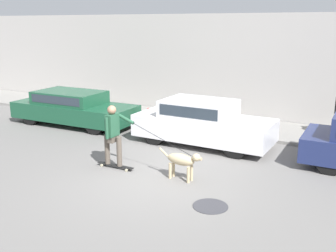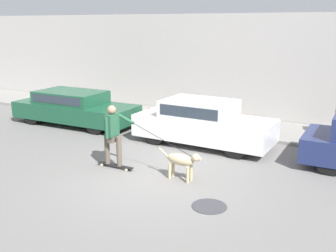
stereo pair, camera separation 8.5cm
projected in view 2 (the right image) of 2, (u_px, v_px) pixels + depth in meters
The scene contains 9 objects.
ground_plane at pixel (157, 179), 9.25m from camera, with size 36.00×36.00×0.00m, color slate.
back_wall at pixel (250, 68), 14.53m from camera, with size 32.00×0.30×3.90m.
sidewalk_curb at pixel (235, 126), 13.81m from camera, with size 30.00×2.50×0.10m.
parked_car_0 at pixel (74, 108), 14.09m from camera, with size 4.61×1.80×1.20m.
parked_car_1 at pixel (203, 123), 11.74m from camera, with size 4.13×1.74×1.34m.
dog at pixel (182, 161), 9.07m from camera, with size 1.14×0.33×0.71m.
skateboarder at pixel (113, 133), 9.72m from camera, with size 2.71×0.53×1.61m.
manhole_cover at pixel (209, 206), 7.85m from camera, with size 0.71×0.71×0.01m.
fire_hydrant at pixel (150, 117), 13.66m from camera, with size 0.18×0.18×0.71m.
Camera 2 is at (4.38, -7.43, 3.56)m, focal length 42.00 mm.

